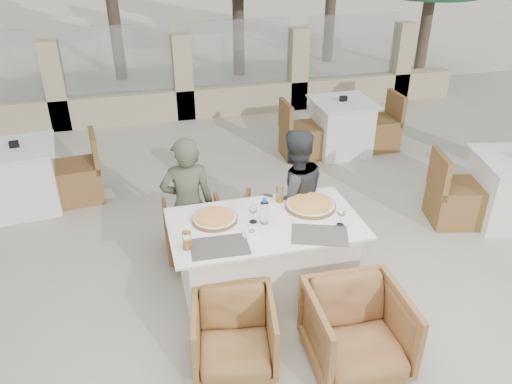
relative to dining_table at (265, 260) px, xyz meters
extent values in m
plane|color=#BAB39F|center=(-0.06, -0.01, -0.39)|extent=(80.00, 80.00, 0.00)
cube|color=#EFE2C4|center=(-0.06, 13.99, -0.38)|extent=(30.00, 16.00, 0.01)
cube|color=#504B45|center=(-0.44, -0.25, 0.39)|extent=(0.46, 0.32, 0.00)
cube|color=#5A554D|center=(0.37, -0.29, 0.39)|extent=(0.52, 0.43, 0.00)
cylinder|color=orange|center=(-0.40, 0.14, 0.41)|extent=(0.44, 0.44, 0.05)
cylinder|color=orange|center=(0.45, 0.14, 0.41)|extent=(0.58, 0.58, 0.06)
cylinder|color=#9EB7D0|center=(-0.01, -0.01, 0.50)|extent=(0.08, 0.08, 0.23)
cylinder|color=gold|center=(-0.68, -0.20, 0.46)|extent=(0.09, 0.09, 0.14)
cylinder|color=gold|center=(0.22, 0.31, 0.45)|extent=(0.07, 0.07, 0.14)
imported|color=brown|center=(-0.50, 0.82, -0.12)|extent=(0.58, 0.60, 0.54)
imported|color=olive|center=(0.26, 0.69, -0.11)|extent=(0.79, 0.80, 0.55)
imported|color=olive|center=(-0.43, -0.70, -0.10)|extent=(0.71, 0.72, 0.57)
imported|color=#966336|center=(0.44, -0.93, -0.06)|extent=(0.72, 0.74, 0.65)
imported|color=#4C4F39|center=(-0.57, 0.62, 0.29)|extent=(0.50, 0.34, 1.34)
imported|color=#36393B|center=(0.42, 0.50, 0.30)|extent=(0.73, 0.61, 1.36)
camera|label=1|loc=(-0.97, -3.39, 2.60)|focal=35.00mm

